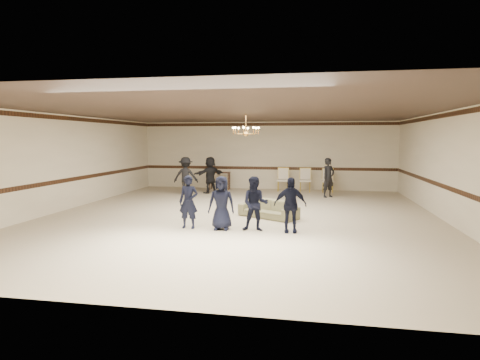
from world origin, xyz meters
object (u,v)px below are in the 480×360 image
(chandelier, at_px, (246,124))
(boy_b, at_px, (221,203))
(banquet_chair_right, at_px, (328,181))
(banquet_chair_left, at_px, (283,180))
(boy_a, at_px, (189,202))
(boy_d, at_px, (290,205))
(console_table, at_px, (220,181))
(settee, at_px, (268,209))
(adult_mid, at_px, (210,175))
(banquet_chair_mid, at_px, (305,180))
(adult_left, at_px, (186,176))
(boy_c, at_px, (255,204))
(adult_right, at_px, (328,178))

(chandelier, bearing_deg, boy_b, -93.18)
(banquet_chair_right, bearing_deg, banquet_chair_left, 174.63)
(boy_a, relative_size, boy_d, 1.00)
(console_table, bearing_deg, boy_d, -70.99)
(settee, distance_m, adult_mid, 6.05)
(banquet_chair_left, height_order, banquet_chair_mid, same)
(adult_mid, relative_size, banquet_chair_mid, 1.53)
(settee, xyz_separation_m, banquet_chair_right, (1.98, 6.24, 0.26))
(boy_b, relative_size, adult_left, 0.88)
(adult_left, xyz_separation_m, adult_mid, (0.90, 0.70, 0.00))
(boy_c, xyz_separation_m, banquet_chair_mid, (1.12, 8.09, -0.18))
(settee, distance_m, banquet_chair_mid, 6.32)
(boy_a, distance_m, boy_d, 2.70)
(boy_d, bearing_deg, chandelier, 112.22)
(chandelier, distance_m, console_table, 6.28)
(settee, height_order, adult_mid, adult_mid)
(chandelier, height_order, boy_a, chandelier)
(boy_b, distance_m, console_table, 8.53)
(adult_left, xyz_separation_m, banquet_chair_mid, (5.03, 1.80, -0.28))
(boy_c, xyz_separation_m, boy_d, (0.90, 0.00, 0.00))
(boy_d, relative_size, console_table, 1.42)
(boy_c, bearing_deg, banquet_chair_mid, 80.46)
(adult_right, bearing_deg, chandelier, -169.69)
(settee, height_order, banquet_chair_right, banquet_chair_right)
(boy_c, height_order, console_table, boy_c)
(chandelier, relative_size, banquet_chair_right, 0.89)
(adult_mid, distance_m, adult_right, 5.12)
(banquet_chair_right, bearing_deg, console_table, 172.34)
(chandelier, xyz_separation_m, settee, (0.88, -1.07, -2.61))
(chandelier, relative_size, boy_c, 0.66)
(adult_left, height_order, banquet_chair_left, adult_left)
(adult_left, xyz_separation_m, banquet_chair_left, (4.03, 1.80, -0.28))
(adult_mid, bearing_deg, adult_right, 127.25)
(chandelier, distance_m, boy_b, 3.64)
(settee, height_order, adult_left, adult_left)
(boy_d, bearing_deg, boy_b, 172.91)
(boy_d, height_order, adult_left, adult_left)
(boy_a, xyz_separation_m, console_table, (-1.08, 8.29, -0.29))
(console_table, bearing_deg, settee, -70.35)
(adult_right, distance_m, banquet_chair_left, 2.49)
(boy_d, relative_size, adult_right, 0.88)
(boy_d, bearing_deg, settee, 105.16)
(boy_d, xyz_separation_m, banquet_chair_mid, (0.22, 8.09, -0.18))
(adult_mid, xyz_separation_m, banquet_chair_left, (3.13, 1.10, -0.28))
(boy_b, height_order, boy_c, same)
(boy_c, bearing_deg, adult_left, 120.21)
(boy_c, xyz_separation_m, settee, (0.14, 1.85, -0.44))
(boy_c, relative_size, settee, 0.77)
(boy_b, distance_m, adult_left, 6.97)
(banquet_chair_left, bearing_deg, banquet_chair_right, 3.85)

